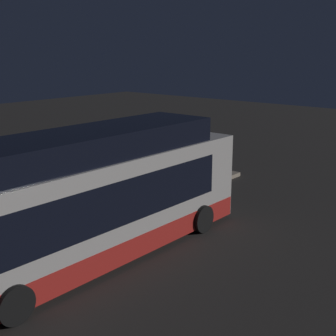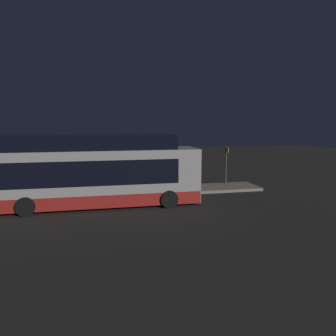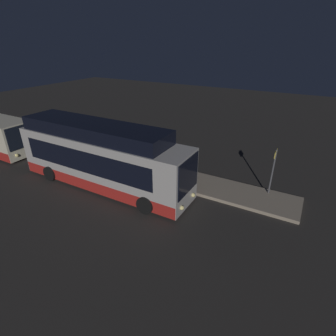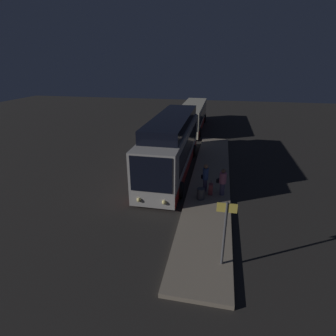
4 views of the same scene
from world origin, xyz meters
name	(u,v)px [view 4 (image 4 of 4)]	position (x,y,z in m)	size (l,w,h in m)	color
ground	(169,177)	(0.00, 0.00, 0.00)	(80.00, 80.00, 0.00)	#2B2826
platform	(210,179)	(0.00, 2.87, 0.10)	(20.00, 2.55, 0.19)	gray
bus_lead	(172,147)	(-1.29, -0.05, 1.83)	(11.63, 2.83, 4.01)	#B2ADA8
bus_second	(193,116)	(-15.02, -0.05, 1.40)	(11.80, 2.76, 2.82)	beige
passenger_boarding	(223,181)	(2.25, 3.63, 1.07)	(0.64, 0.67, 1.65)	#4C476B
passenger_waiting	(205,176)	(2.01, 2.62, 1.17)	(0.59, 0.51, 1.77)	#4C476B
suitcase	(211,189)	(2.34, 2.99, 0.52)	(0.36, 0.25, 0.90)	maroon
sign_post	(225,227)	(8.10, 3.71, 1.88)	(0.10, 0.73, 2.74)	#4C4C51
trash_bin	(201,194)	(3.04, 2.45, 0.52)	(0.44, 0.44, 0.65)	#3F3F44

